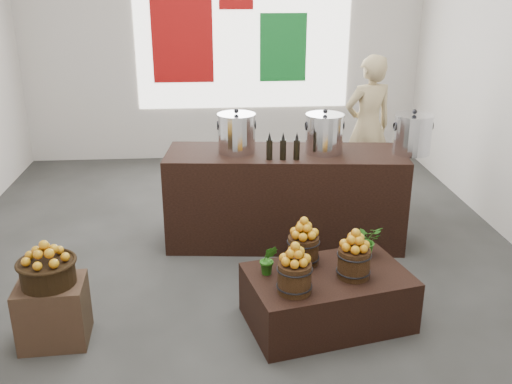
{
  "coord_description": "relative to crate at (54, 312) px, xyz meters",
  "views": [
    {
      "loc": [
        -0.17,
        -5.25,
        2.7
      ],
      "look_at": [
        0.2,
        -0.4,
        0.86
      ],
      "focal_mm": 40.0,
      "sensor_mm": 36.0,
      "label": 1
    }
  ],
  "objects": [
    {
      "name": "stock_pot_center",
      "position": [
        2.41,
        1.63,
        0.94
      ],
      "size": [
        0.38,
        0.38,
        0.38
      ],
      "primitive_type": "cylinder",
      "color": "silver",
      "rests_on": "counter"
    },
    {
      "name": "apples_in_bucket_rear",
      "position": [
        2.0,
        0.31,
        0.52
      ],
      "size": [
        0.19,
        0.19,
        0.17
      ],
      "primitive_type": null,
      "color": "#941804",
      "rests_on": "apple_bucket_rear"
    },
    {
      "name": "deco_red_left",
      "position": [
        0.86,
        4.79,
        1.65
      ],
      "size": [
        0.9,
        0.04,
        1.4
      ],
      "primitive_type": "cube",
      "color": "#A60C0C",
      "rests_on": "back_wall"
    },
    {
      "name": "ground",
      "position": [
        1.46,
        1.32,
        -0.25
      ],
      "size": [
        7.0,
        7.0,
        0.0
      ],
      "primitive_type": "plane",
      "color": "#3B3B38",
      "rests_on": "ground"
    },
    {
      "name": "apples_in_basket",
      "position": [
        0.0,
        0.0,
        0.53
      ],
      "size": [
        0.32,
        0.32,
        0.17
      ],
      "primitive_type": null,
      "color": "#941804",
      "rests_on": "wicker_basket"
    },
    {
      "name": "apples_in_bucket_front_right",
      "position": [
        2.37,
        0.04,
        0.52
      ],
      "size": [
        0.19,
        0.19,
        0.17
      ],
      "primitive_type": null,
      "color": "#941804",
      "rests_on": "apple_bucket_front_right"
    },
    {
      "name": "apples_in_bucket_front_left",
      "position": [
        1.86,
        -0.15,
        0.52
      ],
      "size": [
        0.19,
        0.19,
        0.17
      ],
      "primitive_type": null,
      "color": "#941804",
      "rests_on": "apple_bucket_front_left"
    },
    {
      "name": "display_table",
      "position": [
        2.18,
        0.1,
        -0.03
      ],
      "size": [
        1.44,
        1.07,
        0.45
      ],
      "primitive_type": "cube",
      "rotation": [
        0.0,
        0.0,
        0.23
      ],
      "color": "black",
      "rests_on": "ground"
    },
    {
      "name": "apple_bucket_front_right",
      "position": [
        2.37,
        0.04,
        0.31
      ],
      "size": [
        0.26,
        0.26,
        0.24
      ],
      "primitive_type": "cylinder",
      "color": "#351E0E",
      "rests_on": "display_table"
    },
    {
      "name": "back_wall",
      "position": [
        1.46,
        4.82,
        1.75
      ],
      "size": [
        6.0,
        0.04,
        4.0
      ],
      "primitive_type": "cube",
      "color": "beige",
      "rests_on": "ground"
    },
    {
      "name": "shopper",
      "position": [
        3.24,
        3.01,
        0.65
      ],
      "size": [
        0.76,
        0.6,
        1.82
      ],
      "primitive_type": "imported",
      "rotation": [
        0.0,
        0.0,
        3.42
      ],
      "color": "tan",
      "rests_on": "ground"
    },
    {
      "name": "crate",
      "position": [
        0.0,
        0.0,
        0.0
      ],
      "size": [
        0.53,
        0.45,
        0.51
      ],
      "primitive_type": "cube",
      "rotation": [
        0.0,
        0.0,
        0.06
      ],
      "color": "#4F3225",
      "rests_on": "ground"
    },
    {
      "name": "herb_garnish_left",
      "position": [
        1.69,
        0.14,
        0.32
      ],
      "size": [
        0.16,
        0.13,
        0.26
      ],
      "primitive_type": "imported",
      "rotation": [
        0.0,
        0.0,
        -0.15
      ],
      "color": "#226014",
      "rests_on": "display_table"
    },
    {
      "name": "oil_cruets",
      "position": [
        1.99,
        1.43,
        0.89
      ],
      "size": [
        0.27,
        0.09,
        0.28
      ],
      "primitive_type": null,
      "rotation": [
        0.0,
        0.0,
        -0.1
      ],
      "color": "black",
      "rests_on": "counter"
    },
    {
      "name": "stock_pot_right",
      "position": [
        3.29,
        1.55,
        0.94
      ],
      "size": [
        0.38,
        0.38,
        0.38
      ],
      "primitive_type": "cylinder",
      "color": "silver",
      "rests_on": "counter"
    },
    {
      "name": "counter",
      "position": [
        2.02,
        1.67,
        0.25
      ],
      "size": [
        2.52,
        1.01,
        1.01
      ],
      "primitive_type": "cube",
      "rotation": [
        0.0,
        0.0,
        -0.1
      ],
      "color": "black",
      "rests_on": "ground"
    },
    {
      "name": "apple_bucket_front_left",
      "position": [
        1.86,
        -0.15,
        0.31
      ],
      "size": [
        0.26,
        0.26,
        0.24
      ],
      "primitive_type": "cylinder",
      "color": "#351E0E",
      "rests_on": "display_table"
    },
    {
      "name": "back_opening",
      "position": [
        1.76,
        4.8,
        1.75
      ],
      "size": [
        3.2,
        0.02,
        2.4
      ],
      "primitive_type": "cube",
      "color": "white",
      "rests_on": "back_wall"
    },
    {
      "name": "deco_green_right",
      "position": [
        2.36,
        4.79,
        1.45
      ],
      "size": [
        0.7,
        0.04,
        1.0
      ],
      "primitive_type": "cube",
      "color": "#117026",
      "rests_on": "back_wall"
    },
    {
      "name": "wicker_basket",
      "position": [
        0.0,
        0.0,
        0.35
      ],
      "size": [
        0.41,
        0.41,
        0.19
      ],
      "primitive_type": "cylinder",
      "color": "black",
      "rests_on": "crate"
    },
    {
      "name": "herb_garnish_right",
      "position": [
        2.56,
        0.42,
        0.33
      ],
      "size": [
        0.3,
        0.28,
        0.28
      ],
      "primitive_type": "imported",
      "rotation": [
        0.0,
        0.0,
        0.28
      ],
      "color": "#226014",
      "rests_on": "display_table"
    },
    {
      "name": "stock_pot_left",
      "position": [
        1.52,
        1.72,
        0.94
      ],
      "size": [
        0.38,
        0.38,
        0.38
      ],
      "primitive_type": "cylinder",
      "color": "silver",
      "rests_on": "counter"
    },
    {
      "name": "apple_bucket_rear",
      "position": [
        2.0,
        0.31,
        0.31
      ],
      "size": [
        0.26,
        0.26,
        0.24
      ],
      "primitive_type": "cylinder",
      "color": "#351E0E",
      "rests_on": "display_table"
    }
  ]
}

